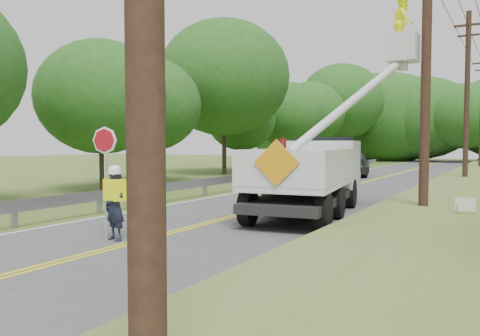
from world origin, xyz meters
The scene contains 12 objects.
ground centered at (0.00, 0.00, 0.00)m, with size 140.00×140.00×0.00m, color #475F26.
road centered at (0.00, 14.00, 0.01)m, with size 7.20×96.00×0.03m.
guardrail centered at (-4.02, 14.91, 0.55)m, with size 0.18×48.00×0.77m.
utility_poles centered at (5.00, 17.02, 5.27)m, with size 1.60×43.30×10.00m.
treeline_left centered at (-10.43, 32.04, 6.06)m, with size 10.75×56.61×11.27m.
treeline_horizon centered at (-1.70, 56.39, 5.50)m, with size 56.65×14.57×12.22m.
flagger centered at (-0.54, 1.14, 0.97)m, with size 1.08×0.49×2.65m.
bucket_truck centered at (1.86, 8.23, 1.58)m, with size 4.62×7.41×6.94m.
suv_silver centered at (-1.83, 16.73, 0.80)m, with size 2.60×5.64×1.57m, color #B2B4B8.
suv_darkgrey centered at (-2.32, 25.33, 0.91)m, with size 2.50×6.14×1.78m, color #36393D.
stop_sign_permanent centered at (-4.63, 19.08, 1.76)m, with size 0.56×0.06×2.63m.
yard_sign centered at (6.31, 7.63, 0.55)m, with size 0.53×0.09×0.76m.
Camera 1 is at (7.41, -6.72, 2.27)m, focal length 35.06 mm.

